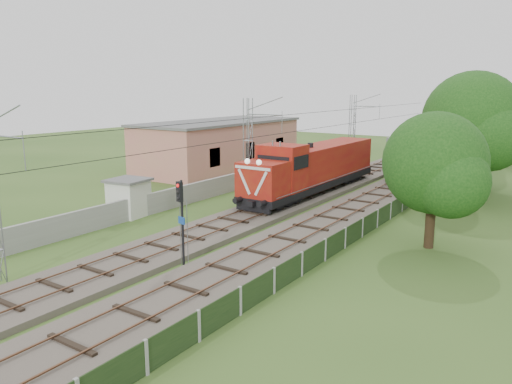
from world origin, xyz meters
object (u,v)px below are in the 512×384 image
Objects in this scene: locomotive at (313,167)px; relay_hut at (129,197)px; coach_rake at (503,121)px; signal_post at (181,209)px.

relay_hut is (-7.40, -13.19, -1.01)m from locomotive.
signal_post is (-2.31, -86.05, 0.44)m from coach_rake.
coach_rake is at bearing 81.22° from relay_hut.
locomotive is at bearing -94.26° from coach_rake.
locomotive is 19.14m from signal_post.
signal_post is (2.69, -18.93, 0.72)m from locomotive.
signal_post is 1.58× the size of relay_hut.
relay_hut is (-10.09, 5.75, -1.73)m from signal_post.
coach_rake is 26.74× the size of signal_post.
coach_rake reaches higher than relay_hut.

